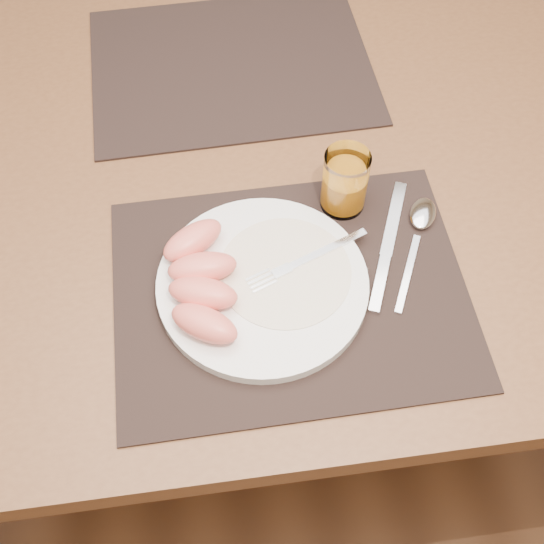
{
  "coord_description": "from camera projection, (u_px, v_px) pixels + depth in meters",
  "views": [
    {
      "loc": [
        -0.08,
        -0.67,
        1.5
      ],
      "look_at": [
        -0.01,
        -0.2,
        0.77
      ],
      "focal_mm": 45.0,
      "sensor_mm": 36.0,
      "label": 1
    }
  ],
  "objects": [
    {
      "name": "grapefruit_wedges",
      "position": [
        200.0,
        280.0,
        0.84
      ],
      "size": [
        0.1,
        0.21,
        0.03
      ],
      "color": "#EB7360",
      "rests_on": "plate"
    },
    {
      "name": "fork",
      "position": [
        298.0,
        263.0,
        0.87
      ],
      "size": [
        0.17,
        0.08,
        0.0
      ],
      "color": "silver",
      "rests_on": "plate"
    },
    {
      "name": "knife",
      "position": [
        386.0,
        255.0,
        0.9
      ],
      "size": [
        0.1,
        0.21,
        0.01
      ],
      "color": "silver",
      "rests_on": "placemat_near"
    },
    {
      "name": "plate_dressing",
      "position": [
        285.0,
        271.0,
        0.87
      ],
      "size": [
        0.17,
        0.17,
        0.0
      ],
      "color": "white",
      "rests_on": "plate"
    },
    {
      "name": "juice_glass",
      "position": [
        345.0,
        184.0,
        0.92
      ],
      "size": [
        0.06,
        0.06,
        0.09
      ],
      "color": "white",
      "rests_on": "placemat_near"
    },
    {
      "name": "plate",
      "position": [
        263.0,
        284.0,
        0.87
      ],
      "size": [
        0.27,
        0.27,
        0.02
      ],
      "primitive_type": "cylinder",
      "color": "white",
      "rests_on": "placemat_near"
    },
    {
      "name": "ground",
      "position": [
        267.0,
        379.0,
        1.62
      ],
      "size": [
        5.0,
        5.0,
        0.0
      ],
      "primitive_type": "plane",
      "color": "#55341D",
      "rests_on": "ground"
    },
    {
      "name": "spoon",
      "position": [
        421.0,
        222.0,
        0.93
      ],
      "size": [
        0.1,
        0.18,
        0.01
      ],
      "color": "silver",
      "rests_on": "placemat_near"
    },
    {
      "name": "table",
      "position": [
        264.0,
        201.0,
        1.06
      ],
      "size": [
        1.4,
        0.9,
        0.75
      ],
      "color": "brown",
      "rests_on": "ground"
    },
    {
      "name": "placemat_far",
      "position": [
        231.0,
        66.0,
        1.11
      ],
      "size": [
        0.46,
        0.36,
        0.0
      ],
      "primitive_type": "cube",
      "rotation": [
        0.0,
        0.0,
        0.03
      ],
      "color": "black",
      "rests_on": "table"
    },
    {
      "name": "placemat_near",
      "position": [
        291.0,
        291.0,
        0.87
      ],
      "size": [
        0.45,
        0.36,
        0.0
      ],
      "primitive_type": "cube",
      "rotation": [
        0.0,
        0.0,
        0.01
      ],
      "color": "black",
      "rests_on": "table"
    }
  ]
}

